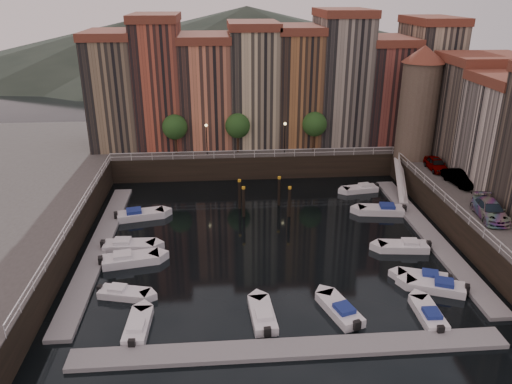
{
  "coord_description": "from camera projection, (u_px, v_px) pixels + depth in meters",
  "views": [
    {
      "loc": [
        -4.6,
        -44.14,
        23.09
      ],
      "look_at": [
        -0.76,
        4.0,
        3.19
      ],
      "focal_mm": 35.0,
      "sensor_mm": 36.0,
      "label": 1
    }
  ],
  "objects": [
    {
      "name": "boat_near_2",
      "position": [
        340.0,
        310.0,
        37.85
      ],
      "size": [
        3.06,
        4.96,
        1.11
      ],
      "rotation": [
        0.0,
        0.0,
        1.88
      ],
      "color": "white",
      "rests_on": "ground"
    },
    {
      "name": "boat_near_0",
      "position": [
        138.0,
        327.0,
        36.03
      ],
      "size": [
        1.82,
        4.49,
        1.02
      ],
      "rotation": [
        0.0,
        0.0,
        1.52
      ],
      "color": "white",
      "rests_on": "ground"
    },
    {
      "name": "boat_right_3",
      "position": [
        382.0,
        210.0,
        54.77
      ],
      "size": [
        5.27,
        2.53,
        1.18
      ],
      "rotation": [
        0.0,
        0.0,
        3.0
      ],
      "color": "white",
      "rests_on": "ground"
    },
    {
      "name": "street_lamps",
      "position": [
        246.0,
        133.0,
        63.35
      ],
      "size": [
        10.36,
        0.36,
        4.18
      ],
      "color": "black",
      "rests_on": "quay_far"
    },
    {
      "name": "dock_right",
      "position": [
        428.0,
        234.0,
        50.02
      ],
      "size": [
        2.0,
        28.0,
        0.35
      ],
      "primitive_type": "cube",
      "color": "gray",
      "rests_on": "ground"
    },
    {
      "name": "dock_left",
      "position": [
        99.0,
        246.0,
        47.64
      ],
      "size": [
        2.0,
        28.0,
        0.35
      ],
      "primitive_type": "cube",
      "color": "gray",
      "rests_on": "ground"
    },
    {
      "name": "boat_near_3",
      "position": [
        429.0,
        314.0,
        37.4
      ],
      "size": [
        1.67,
        4.47,
        1.02
      ],
      "rotation": [
        0.0,
        0.0,
        1.56
      ],
      "color": "white",
      "rests_on": "ground"
    },
    {
      "name": "dock_near",
      "position": [
        291.0,
        349.0,
        34.09
      ],
      "size": [
        30.0,
        2.0,
        0.35
      ],
      "primitive_type": "cube",
      "color": "gray",
      "rests_on": "ground"
    },
    {
      "name": "boat_left_3",
      "position": [
        139.0,
        215.0,
        53.62
      ],
      "size": [
        5.34,
        2.87,
        1.2
      ],
      "rotation": [
        0.0,
        0.0,
        0.21
      ],
      "color": "white",
      "rests_on": "ground"
    },
    {
      "name": "boat_left_2",
      "position": [
        128.0,
        246.0,
        47.24
      ],
      "size": [
        5.08,
        1.99,
        1.16
      ],
      "rotation": [
        0.0,
        0.0,
        -0.03
      ],
      "color": "white",
      "rests_on": "ground"
    },
    {
      "name": "railings",
      "position": [
        263.0,
        183.0,
        52.88
      ],
      "size": [
        36.08,
        34.04,
        0.52
      ],
      "color": "white",
      "rests_on": "ground"
    },
    {
      "name": "boat_near_1",
      "position": [
        263.0,
        316.0,
        37.24
      ],
      "size": [
        1.98,
        4.73,
        1.07
      ],
      "rotation": [
        0.0,
        0.0,
        1.64
      ],
      "color": "white",
      "rests_on": "ground"
    },
    {
      "name": "car_c",
      "position": [
        490.0,
        211.0,
        46.41
      ],
      "size": [
        2.94,
        5.74,
        1.59
      ],
      "primitive_type": "imported",
      "rotation": [
        0.0,
        0.0,
        -0.13
      ],
      "color": "gray",
      "rests_on": "quay_right"
    },
    {
      "name": "boat_right_0",
      "position": [
        437.0,
        286.0,
        40.84
      ],
      "size": [
        4.96,
        3.36,
        1.12
      ],
      "rotation": [
        0.0,
        0.0,
        2.76
      ],
      "color": "white",
      "rests_on": "ground"
    },
    {
      "name": "far_terrace",
      "position": [
        275.0,
        84.0,
        67.55
      ],
      "size": [
        48.7,
        10.3,
        17.5
      ],
      "color": "#826E52",
      "rests_on": "quay_far"
    },
    {
      "name": "mooring_pilings",
      "position": [
        263.0,
        198.0,
        54.74
      ],
      "size": [
        5.6,
        3.45,
        3.78
      ],
      "color": "black",
      "rests_on": "ground"
    },
    {
      "name": "corner_tower",
      "position": [
        419.0,
        101.0,
        60.77
      ],
      "size": [
        5.2,
        5.2,
        13.8
      ],
      "color": "#6B5B4C",
      "rests_on": "quay_right"
    },
    {
      "name": "boat_right_4",
      "position": [
        361.0,
        189.0,
        60.66
      ],
      "size": [
        4.52,
        2.22,
        1.01
      ],
      "rotation": [
        0.0,
        0.0,
        3.3
      ],
      "color": "white",
      "rests_on": "ground"
    },
    {
      "name": "ground",
      "position": [
        267.0,
        236.0,
        49.82
      ],
      "size": [
        200.0,
        200.0,
        0.0
      ],
      "primitive_type": "plane",
      "color": "black",
      "rests_on": "ground"
    },
    {
      "name": "boat_right_1",
      "position": [
        424.0,
        277.0,
        42.19
      ],
      "size": [
        4.46,
        2.89,
        1.01
      ],
      "rotation": [
        0.0,
        0.0,
        2.8
      ],
      "color": "white",
      "rests_on": "ground"
    },
    {
      "name": "boat_right_2",
      "position": [
        404.0,
        246.0,
        47.12
      ],
      "size": [
        4.96,
        2.26,
        1.12
      ],
      "rotation": [
        0.0,
        0.0,
        3.03
      ],
      "color": "white",
      "rests_on": "ground"
    },
    {
      "name": "mountains",
      "position": [
        236.0,
        42.0,
        148.31
      ],
      "size": [
        145.0,
        100.0,
        18.0
      ],
      "color": "#2D382D",
      "rests_on": "ground"
    },
    {
      "name": "boat_left_1",
      "position": [
        129.0,
        259.0,
        44.83
      ],
      "size": [
        5.4,
        2.78,
        1.21
      ],
      "rotation": [
        0.0,
        0.0,
        0.18
      ],
      "color": "white",
      "rests_on": "ground"
    },
    {
      "name": "car_a",
      "position": [
        436.0,
        165.0,
        58.56
      ],
      "size": [
        1.9,
        4.43,
        1.49
      ],
      "primitive_type": "imported",
      "rotation": [
        0.0,
        0.0,
        -0.03
      ],
      "color": "gray",
      "rests_on": "quay_right"
    },
    {
      "name": "car_b",
      "position": [
        460.0,
        179.0,
        54.22
      ],
      "size": [
        2.35,
        4.84,
        1.53
      ],
      "primitive_type": "imported",
      "rotation": [
        0.0,
        0.0,
        0.16
      ],
      "color": "gray",
      "rests_on": "quay_right"
    },
    {
      "name": "promenade_trees",
      "position": [
        243.0,
        126.0,
        63.99
      ],
      "size": [
        21.2,
        3.2,
        5.2
      ],
      "color": "black",
      "rests_on": "quay_far"
    },
    {
      "name": "quay_far",
      "position": [
        249.0,
        146.0,
        73.21
      ],
      "size": [
        80.0,
        20.0,
        3.0
      ],
      "primitive_type": "cube",
      "color": "black",
      "rests_on": "ground"
    },
    {
      "name": "gangway",
      "position": [
        401.0,
        178.0,
        59.56
      ],
      "size": [
        2.78,
        8.32,
        3.73
      ],
      "color": "white",
      "rests_on": "ground"
    },
    {
      "name": "boat_left_0",
      "position": [
        123.0,
        293.0,
        40.03
      ],
      "size": [
        4.37,
        2.47,
        0.98
      ],
      "rotation": [
        0.0,
        0.0,
        -0.24
      ],
      "color": "white",
      "rests_on": "ground"
    }
  ]
}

